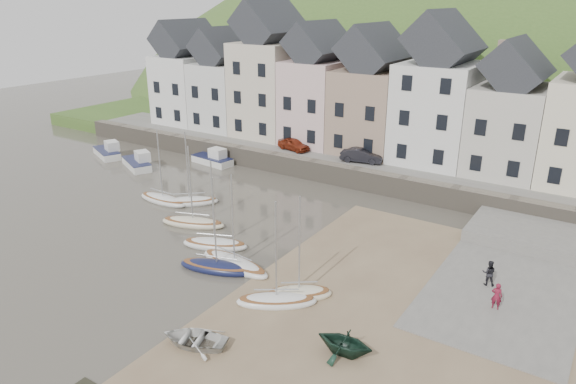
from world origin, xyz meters
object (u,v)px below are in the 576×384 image
Objects in this scene: person_red at (497,296)px; sailboat_0 at (163,199)px; rowboat_white at (194,338)px; car_left at (294,144)px; rowboat_green at (345,342)px; person_dark at (489,273)px; car_right at (362,155)px.

sailboat_0 is at bearing -8.44° from person_red.
car_left reaches higher than rowboat_white.
sailboat_0 reaches higher than rowboat_white.
person_red is (5.05, 7.83, 0.12)m from rowboat_green.
rowboat_green is at bearing 51.99° from person_red.
person_dark is at bearing -73.03° from person_red.
sailboat_0 reaches higher than person_red.
car_right is (-14.72, 13.63, 1.34)m from person_dark.
car_left reaches higher than rowboat_green.
person_red is 0.43× the size of car_left.
rowboat_green is 0.69× the size of car_right.
sailboat_0 is 19.79m from rowboat_white.
rowboat_white is 29.56m from car_left.
rowboat_white is at bearing -39.73° from sailboat_0.
car_right is at bearing -50.72° from person_red.
car_left reaches higher than person_dark.
person_red reaches higher than rowboat_green.
person_red is 0.99× the size of person_dark.
car_left is (-23.14, 15.97, 1.32)m from person_red.
car_right reaches higher than rowboat_white.
car_right is at bearing -58.15° from person_dark.
rowboat_green is 1.76× the size of person_red.
rowboat_white is (15.22, -12.65, 0.14)m from sailboat_0.
rowboat_green is (6.42, 3.30, 0.37)m from rowboat_white.
car_right reaches higher than person_red.
sailboat_0 is at bearing 178.25° from car_left.
person_dark is (25.74, 0.82, 0.64)m from sailboat_0.
rowboat_white is 27.49m from car_right.
sailboat_0 is 4.06× the size of person_dark.
car_right reaches higher than person_dark.
car_left is at bearing -147.58° from rowboat_green.
rowboat_white is 1.21× the size of rowboat_green.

